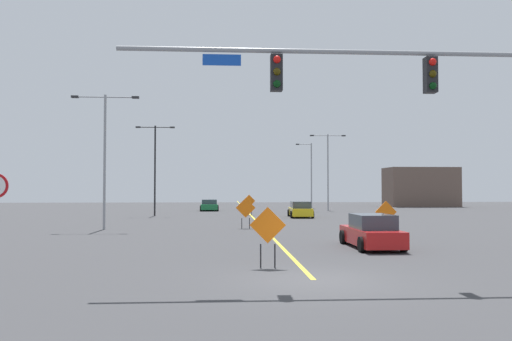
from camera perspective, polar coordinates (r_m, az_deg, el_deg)
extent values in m
plane|color=#38383A|center=(14.95, 6.47, -12.07)|extent=(156.31, 156.31, 0.00)
cube|color=yellow|center=(58.03, -1.05, -4.55)|extent=(0.16, 86.84, 0.01)
cylinder|color=gray|center=(15.49, 10.90, 12.88)|extent=(13.64, 0.14, 0.14)
cube|color=black|center=(16.05, 18.93, 10.06)|extent=(0.34, 0.32, 1.05)
sphere|color=red|center=(15.97, 19.15, 11.41)|extent=(0.22, 0.22, 0.22)
sphere|color=#3C3106|center=(15.89, 19.17, 10.18)|extent=(0.22, 0.22, 0.22)
sphere|color=black|center=(15.82, 19.18, 8.94)|extent=(0.22, 0.22, 0.22)
cube|color=black|center=(14.94, 2.29, 10.85)|extent=(0.34, 0.32, 1.05)
sphere|color=red|center=(14.86, 2.36, 12.31)|extent=(0.22, 0.22, 0.22)
sphere|color=#3C3106|center=(14.78, 2.36, 10.99)|extent=(0.22, 0.22, 0.22)
sphere|color=black|center=(14.70, 2.36, 9.66)|extent=(0.22, 0.22, 0.22)
cube|color=#1447B7|center=(14.95, -3.85, 12.24)|extent=(1.10, 0.03, 0.32)
cylinder|color=gray|center=(59.43, 8.05, -0.21)|extent=(0.16, 0.16, 8.83)
cylinder|color=gray|center=(59.53, 7.16, 3.90)|extent=(1.86, 0.08, 0.08)
cube|color=#262628|center=(59.36, 6.27, 3.91)|extent=(0.44, 0.24, 0.14)
cylinder|color=gray|center=(59.90, 8.91, 3.87)|extent=(1.86, 0.08, 0.08)
cube|color=#262628|center=(60.11, 9.78, 3.86)|extent=(0.44, 0.24, 0.14)
cylinder|color=black|center=(48.86, -11.24, -0.01)|extent=(0.16, 0.16, 8.50)
cylinder|color=black|center=(49.28, -12.13, 4.76)|extent=(1.60, 0.08, 0.08)
cube|color=#262628|center=(49.40, -13.06, 4.75)|extent=(0.44, 0.24, 0.14)
cylinder|color=black|center=(49.07, -10.28, 4.77)|extent=(1.60, 0.08, 0.08)
cube|color=#262628|center=(48.98, -9.35, 4.78)|extent=(0.44, 0.24, 0.14)
cylinder|color=gray|center=(33.70, -16.58, 0.94)|extent=(0.16, 0.16, 8.56)
cylinder|color=gray|center=(34.37, -18.07, 7.83)|extent=(1.90, 0.08, 0.08)
cube|color=#262628|center=(34.62, -19.61, 7.78)|extent=(0.44, 0.24, 0.14)
cylinder|color=gray|center=(33.95, -14.93, 7.92)|extent=(1.90, 0.08, 0.08)
cube|color=#262628|center=(33.78, -13.33, 7.96)|extent=(0.44, 0.24, 0.14)
cylinder|color=gray|center=(66.27, 6.22, -0.57)|extent=(0.16, 0.16, 8.42)
cylinder|color=gray|center=(66.35, 5.44, 2.93)|extent=(1.80, 0.08, 0.08)
cube|color=#262628|center=(66.21, 4.67, 2.94)|extent=(0.44, 0.24, 0.14)
cube|color=orange|center=(16.94, 1.32, -6.13)|extent=(1.20, 0.15, 1.21)
cylinder|color=black|center=(17.05, 0.53, -9.51)|extent=(0.05, 0.05, 0.77)
cylinder|color=black|center=(17.04, 2.12, -9.52)|extent=(0.05, 0.05, 0.77)
cube|color=orange|center=(49.18, -0.78, -3.43)|extent=(1.20, 0.34, 1.23)
cylinder|color=black|center=(49.15, -1.05, -4.59)|extent=(0.05, 0.05, 0.73)
cylinder|color=black|center=(49.29, -0.51, -4.59)|extent=(0.05, 0.05, 0.73)
cube|color=orange|center=(33.14, -1.17, -4.20)|extent=(1.29, 0.04, 1.29)
cylinder|color=black|center=(33.18, -1.60, -5.92)|extent=(0.05, 0.05, 0.67)
cylinder|color=black|center=(33.20, -0.73, -5.92)|extent=(0.05, 0.05, 0.67)
cube|color=orange|center=(30.05, 14.34, -4.52)|extent=(1.27, 0.11, 1.27)
cylinder|color=black|center=(30.02, 13.91, -6.35)|extent=(0.05, 0.05, 0.60)
cylinder|color=black|center=(30.20, 14.79, -6.31)|extent=(0.05, 0.05, 0.60)
cube|color=red|center=(23.16, 12.76, -7.17)|extent=(1.78, 4.56, 0.69)
cube|color=#333D47|center=(22.89, 12.91, -5.58)|extent=(1.58, 2.23, 0.62)
cylinder|color=black|center=(24.94, 13.63, -7.21)|extent=(0.23, 0.64, 0.64)
cylinder|color=black|center=(24.47, 9.71, -7.34)|extent=(0.23, 0.64, 0.64)
cylinder|color=black|center=(21.95, 16.17, -7.92)|extent=(0.23, 0.64, 0.64)
cylinder|color=black|center=(21.41, 11.75, -8.11)|extent=(0.23, 0.64, 0.64)
cube|color=gold|center=(45.93, 4.98, -4.61)|extent=(2.00, 4.52, 0.67)
cube|color=#333D47|center=(45.68, 5.01, -3.83)|extent=(1.74, 2.61, 0.60)
cylinder|color=black|center=(47.58, 5.87, -4.73)|extent=(0.25, 0.65, 0.64)
cylinder|color=black|center=(47.40, 3.69, -4.74)|extent=(0.25, 0.65, 0.64)
cylinder|color=black|center=(44.50, 6.35, -4.92)|extent=(0.25, 0.65, 0.64)
cylinder|color=black|center=(44.30, 4.03, -4.94)|extent=(0.25, 0.65, 0.64)
cube|color=#196B38|center=(58.95, -5.24, -4.05)|extent=(1.97, 3.97, 0.61)
cube|color=#333D47|center=(59.13, -5.23, -3.50)|extent=(1.74, 2.14, 0.52)
cylinder|color=black|center=(57.60, -6.19, -4.24)|extent=(0.23, 0.64, 0.64)
cylinder|color=black|center=(57.58, -4.31, -4.25)|extent=(0.23, 0.64, 0.64)
cylinder|color=black|center=(60.35, -6.12, -4.14)|extent=(0.23, 0.64, 0.64)
cylinder|color=black|center=(60.33, -4.32, -4.14)|extent=(0.23, 0.64, 0.64)
cube|color=brown|center=(75.67, 17.93, -1.77)|extent=(9.60, 5.20, 5.49)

